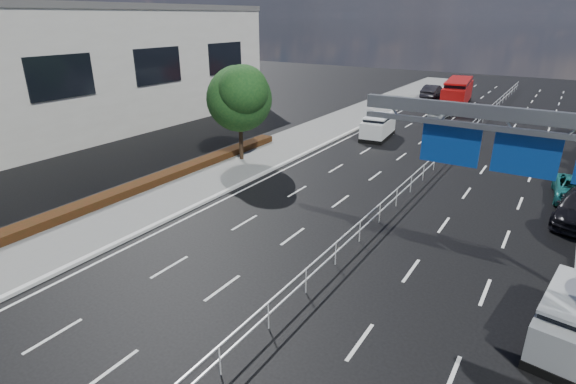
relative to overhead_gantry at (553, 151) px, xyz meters
The scene contains 11 objects.
median_fence 15.04m from the overhead_gantry, 118.43° to the left, with size 0.05×85.00×1.02m.
hedge_near 21.32m from the overhead_gantry, 165.85° to the right, with size 1.00×36.00×0.44m, color black.
overhead_gantry is the anchor object (origin of this frame).
near_building 37.59m from the overhead_gantry, 167.79° to the left, with size 12.00×38.00×10.00m, color beige.
near_tree_back 20.31m from the overhead_gantry, 157.03° to the left, with size 4.84×4.51×6.69m.
white_minivan 23.55m from the overhead_gantry, 124.46° to the left, with size 2.34×4.56×1.91m.
red_bus 38.55m from the overhead_gantry, 106.46° to the left, with size 3.54×10.26×3.00m.
near_car_silver 32.12m from the overhead_gantry, 109.86° to the left, with size 1.59×3.96×1.35m, color silver.
near_car_dark 43.96m from the overhead_gantry, 109.69° to the left, with size 1.70×4.88×1.61m, color black.
silver_minivan 5.25m from the overhead_gantry, 46.42° to the right, with size 2.34×4.47×1.78m.
parked_car_teal 13.01m from the overhead_gantry, 83.85° to the left, with size 2.07×4.49×1.25m, color #197271.
Camera 1 is at (6.98, -5.81, 9.54)m, focal length 28.00 mm.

